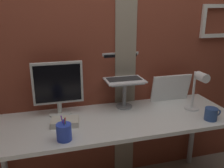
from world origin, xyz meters
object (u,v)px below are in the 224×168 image
(monitor, at_px, (58,86))
(coffee_mug, at_px, (211,114))
(laptop, at_px, (122,72))
(desk_lamp, at_px, (198,87))
(whiteboard_panel, at_px, (171,88))
(pen_cup, at_px, (64,132))

(monitor, bearing_deg, coffee_mug, -20.36)
(laptop, xyz_separation_m, desk_lamp, (0.54, -0.32, -0.08))
(laptop, distance_m, coffee_mug, 0.78)
(laptop, xyz_separation_m, whiteboard_panel, (0.45, -0.04, -0.17))
(whiteboard_panel, bearing_deg, monitor, -178.42)
(whiteboard_panel, xyz_separation_m, coffee_mug, (0.11, -0.44, -0.08))
(whiteboard_panel, distance_m, desk_lamp, 0.30)
(monitor, height_order, whiteboard_panel, monitor)
(coffee_mug, bearing_deg, pen_cup, -179.99)
(monitor, xyz_separation_m, laptop, (0.55, 0.07, 0.05))
(desk_lamp, bearing_deg, pen_cup, -171.46)
(coffee_mug, bearing_deg, desk_lamp, 98.83)
(pen_cup, bearing_deg, monitor, 90.33)
(monitor, relative_size, whiteboard_panel, 1.15)
(monitor, height_order, pen_cup, monitor)
(monitor, relative_size, laptop, 1.32)
(laptop, height_order, pen_cup, laptop)
(laptop, bearing_deg, pen_cup, -138.36)
(laptop, relative_size, coffee_mug, 2.41)
(laptop, relative_size, whiteboard_panel, 0.87)
(laptop, distance_m, desk_lamp, 0.63)
(laptop, xyz_separation_m, coffee_mug, (0.56, -0.48, -0.25))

